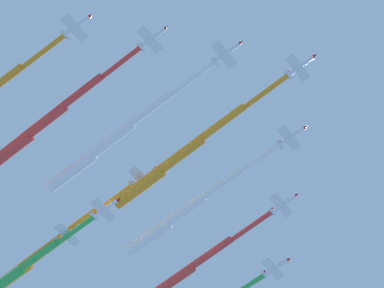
{
  "coord_description": "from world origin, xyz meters",
  "views": [
    {
      "loc": [
        -54.77,
        -59.76,
        -47.72
      ],
      "look_at": [
        0.0,
        0.0,
        182.32
      ],
      "focal_mm": 82.05,
      "sensor_mm": 36.0,
      "label": 1
    }
  ],
  "objects_px": {
    "jet_port_mid": "(171,283)",
    "jet_trail_port": "(42,253)",
    "jet_trail_starboard": "(1,285)",
    "jet_lead": "(178,158)",
    "jet_starboard_inner": "(109,142)",
    "jet_starboard_mid": "(44,123)",
    "jet_port_inner": "(183,212)"
  },
  "relations": [
    {
      "from": "jet_port_inner",
      "to": "jet_port_mid",
      "type": "distance_m",
      "value": 22.88
    },
    {
      "from": "jet_lead",
      "to": "jet_trail_port",
      "type": "xyz_separation_m",
      "value": [
        -8.83,
        49.69,
        2.16
      ]
    },
    {
      "from": "jet_starboard_mid",
      "to": "jet_trail_starboard",
      "type": "xyz_separation_m",
      "value": [
        22.11,
        45.91,
        -2.89
      ]
    },
    {
      "from": "jet_port_inner",
      "to": "jet_starboard_inner",
      "type": "distance_m",
      "value": 29.73
    },
    {
      "from": "jet_port_inner",
      "to": "jet_trail_starboard",
      "type": "xyz_separation_m",
      "value": [
        -24.24,
        52.47,
        -1.81
      ]
    },
    {
      "from": "jet_port_inner",
      "to": "jet_lead",
      "type": "bearing_deg",
      "value": -137.33
    },
    {
      "from": "jet_port_mid",
      "to": "jet_starboard_mid",
      "type": "distance_m",
      "value": 60.22
    },
    {
      "from": "jet_lead",
      "to": "jet_trail_starboard",
      "type": "xyz_separation_m",
      "value": [
        -11.83,
        63.91,
        -1.54
      ]
    },
    {
      "from": "jet_trail_port",
      "to": "jet_port_inner",
      "type": "bearing_deg",
      "value": -60.96
    },
    {
      "from": "jet_port_inner",
      "to": "jet_starboard_inner",
      "type": "relative_size",
      "value": 0.93
    },
    {
      "from": "jet_port_mid",
      "to": "jet_trail_starboard",
      "type": "bearing_deg",
      "value": 137.81
    },
    {
      "from": "jet_port_inner",
      "to": "jet_trail_port",
      "type": "relative_size",
      "value": 0.98
    },
    {
      "from": "jet_lead",
      "to": "jet_starboard_inner",
      "type": "height_order",
      "value": "jet_lead"
    },
    {
      "from": "jet_port_mid",
      "to": "jet_trail_port",
      "type": "height_order",
      "value": "jet_trail_port"
    },
    {
      "from": "jet_trail_port",
      "to": "jet_trail_starboard",
      "type": "height_order",
      "value": "jet_trail_port"
    },
    {
      "from": "jet_lead",
      "to": "jet_port_inner",
      "type": "height_order",
      "value": "jet_port_inner"
    },
    {
      "from": "jet_starboard_mid",
      "to": "jet_trail_port",
      "type": "distance_m",
      "value": 40.45
    },
    {
      "from": "jet_port_mid",
      "to": "jet_trail_port",
      "type": "distance_m",
      "value": 38.84
    },
    {
      "from": "jet_port_mid",
      "to": "jet_starboard_inner",
      "type": "bearing_deg",
      "value": -153.42
    },
    {
      "from": "jet_lead",
      "to": "jet_trail_starboard",
      "type": "bearing_deg",
      "value": 100.49
    },
    {
      "from": "jet_port_inner",
      "to": "jet_port_mid",
      "type": "height_order",
      "value": "jet_port_inner"
    },
    {
      "from": "jet_starboard_mid",
      "to": "jet_lead",
      "type": "bearing_deg",
      "value": -27.93
    },
    {
      "from": "jet_port_inner",
      "to": "jet_trail_starboard",
      "type": "distance_m",
      "value": 57.83
    },
    {
      "from": "jet_trail_starboard",
      "to": "jet_lead",
      "type": "bearing_deg",
      "value": -79.51
    },
    {
      "from": "jet_lead",
      "to": "jet_trail_starboard",
      "type": "distance_m",
      "value": 65.01
    },
    {
      "from": "jet_trail_port",
      "to": "jet_trail_starboard",
      "type": "distance_m",
      "value": 14.99
    },
    {
      "from": "jet_port_mid",
      "to": "jet_trail_port",
      "type": "xyz_separation_m",
      "value": [
        -33.75,
        19.1,
        2.14
      ]
    },
    {
      "from": "jet_starboard_inner",
      "to": "jet_starboard_mid",
      "type": "distance_m",
      "value": 18.81
    },
    {
      "from": "jet_starboard_mid",
      "to": "jet_starboard_inner",
      "type": "bearing_deg",
      "value": -27.0
    },
    {
      "from": "jet_port_inner",
      "to": "jet_trail_starboard",
      "type": "bearing_deg",
      "value": 114.8
    },
    {
      "from": "jet_lead",
      "to": "jet_trail_starboard",
      "type": "height_order",
      "value": "jet_lead"
    },
    {
      "from": "jet_lead",
      "to": "jet_trail_port",
      "type": "distance_m",
      "value": 50.52
    }
  ]
}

